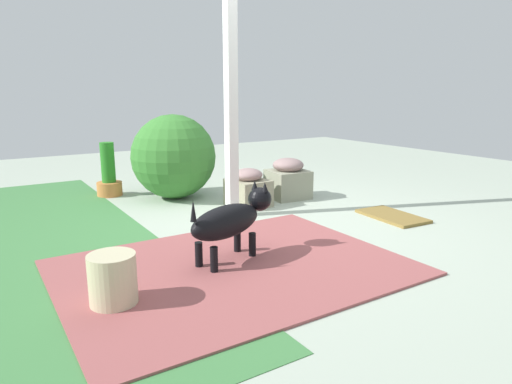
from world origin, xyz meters
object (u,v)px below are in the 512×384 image
round_shrub (174,157)px  porch_pillar (231,89)px  stone_planter_nearest (288,179)px  stone_planter_near (248,189)px  terracotta_pot_tall (109,177)px  doormat (392,216)px  dog (231,219)px  ceramic_urn (113,280)px

round_shrub → porch_pillar: bearing=-170.6°
stone_planter_nearest → round_shrub: size_ratio=0.48×
stone_planter_near → porch_pillar: bearing=127.1°
round_shrub → stone_planter_nearest: bearing=-123.0°
terracotta_pot_tall → stone_planter_near: bearing=-138.8°
terracotta_pot_tall → doormat: (-2.53, -2.14, -0.22)m
stone_planter_near → terracotta_pot_tall: size_ratio=0.71×
stone_planter_near → round_shrub: round_shrub is taller
dog → ceramic_urn: dog is taller
stone_planter_nearest → ceramic_urn: bearing=123.7°
terracotta_pot_tall → doormat: terracotta_pot_tall is taller
porch_pillar → terracotta_pot_tall: (1.61, 0.81, -1.03)m
terracotta_pot_tall → doormat: 3.32m
stone_planter_nearest → dog: dog is taller
stone_planter_nearest → doormat: size_ratio=0.70×
dog → doormat: dog is taller
ceramic_urn → doormat: size_ratio=0.47×
stone_planter_nearest → terracotta_pot_tall: terracotta_pot_tall is taller
porch_pillar → stone_planter_near: bearing=-52.9°
stone_planter_near → dog: size_ratio=0.56×
porch_pillar → dog: (-1.09, 0.62, -0.94)m
stone_planter_nearest → dog: size_ratio=0.59×
terracotta_pot_tall → dog: 2.71m
stone_planter_nearest → round_shrub: (0.74, 1.13, 0.27)m
round_shrub → doormat: bearing=-143.0°
stone_planter_near → terracotta_pot_tall: 1.77m
stone_planter_nearest → stone_planter_near: (-0.07, 0.59, -0.03)m
stone_planter_nearest → terracotta_pot_tall: (1.27, 1.76, 0.01)m
round_shrub → stone_planter_near: bearing=-146.2°
porch_pillar → ceramic_urn: 2.35m
ceramic_urn → doormat: bearing=-81.7°
porch_pillar → dog: porch_pillar is taller
round_shrub → ceramic_urn: 2.82m
round_shrub → dog: 2.22m
ceramic_urn → stone_planter_near: bearing=-50.1°
stone_planter_near → ceramic_urn: (-1.62, 1.94, -0.03)m
porch_pillar → terracotta_pot_tall: size_ratio=3.90×
porch_pillar → stone_planter_near: size_ratio=5.53×
porch_pillar → round_shrub: (1.08, 0.18, -0.77)m
ceramic_urn → doormat: 2.94m
round_shrub → doormat: size_ratio=1.45×
stone_planter_nearest → terracotta_pot_tall: bearing=54.3°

